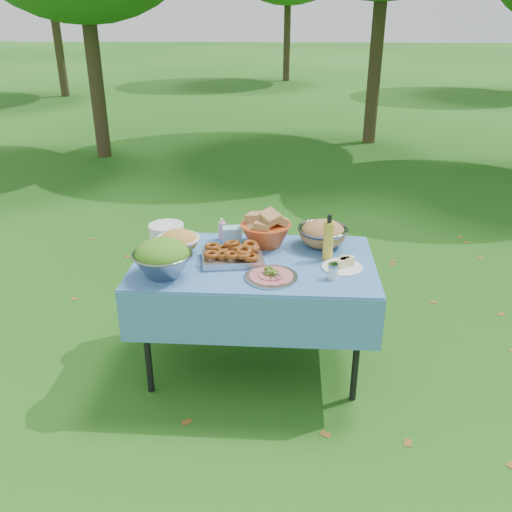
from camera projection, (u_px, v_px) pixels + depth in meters
The scene contains 14 objects.
ground at pixel (254, 364), 3.62m from camera, with size 80.00×80.00×0.00m, color #0F3D0B.
picnic_table at pixel (254, 314), 3.46m from camera, with size 1.46×0.86×0.76m, color #84D1FF.
salad_bowl at pixel (162, 258), 3.08m from camera, with size 0.34×0.34×0.22m, color gray, non-canonical shape.
pasta_bowl_white at pixel (178, 241), 3.39m from camera, with size 0.27×0.27×0.15m, color white, non-canonical shape.
plate_stack at pixel (167, 232), 3.60m from camera, with size 0.23×0.23×0.10m, color white.
wipes_box at pixel (232, 235), 3.54m from camera, with size 0.12×0.09×0.11m, color #99D3EC.
sanitizer_bottle at pixel (222, 229), 3.59m from camera, with size 0.05×0.05×0.14m, color pink.
bread_bowl at pixel (266, 229), 3.49m from camera, with size 0.33×0.33×0.22m, color #C9481B, non-canonical shape.
pasta_bowl_steel at pixel (323, 233), 3.48m from camera, with size 0.32×0.32×0.17m, color gray, non-canonical shape.
fried_tray at pixel (232, 255), 3.28m from camera, with size 0.37×0.26×0.09m, color #AFB0B4.
charcuterie_platter at pixel (271, 272), 3.08m from camera, with size 0.31×0.31×0.07m, color #AEAFB5.
oil_bottle at pixel (328, 237), 3.28m from camera, with size 0.06×0.06×0.29m, color gold.
cheese_plate at pixel (342, 263), 3.20m from camera, with size 0.24×0.24×0.07m, color white.
shaker at pixel (333, 271), 3.07m from camera, with size 0.06×0.06×0.09m, color white.
Camera 1 is at (0.20, -2.99, 2.16)m, focal length 38.00 mm.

